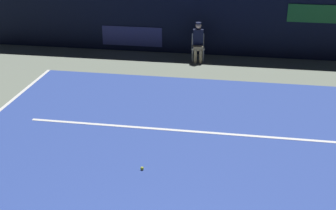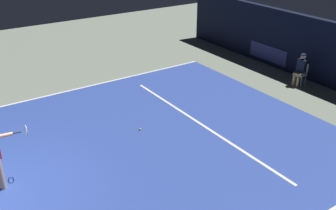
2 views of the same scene
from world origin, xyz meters
name	(u,v)px [view 1 (image 1 of 2)]	position (x,y,z in m)	size (l,w,h in m)	color
ground_plane	(179,175)	(0.00, 4.60, 0.00)	(32.41, 32.41, 0.00)	gray
court_surface	(179,175)	(0.00, 4.60, 0.01)	(10.26, 11.19, 0.01)	#2D479E
line_service	(191,131)	(0.00, 6.56, 0.01)	(8.01, 0.10, 0.01)	white
back_wall	(214,18)	(0.00, 12.91, 1.30)	(16.74, 0.33, 2.60)	black
line_judge_on_chair	(198,41)	(-0.45, 11.99, 0.69)	(0.49, 0.57, 1.32)	white
tennis_ball	(142,168)	(-0.77, 4.66, 0.05)	(0.07, 0.07, 0.07)	#CCE033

